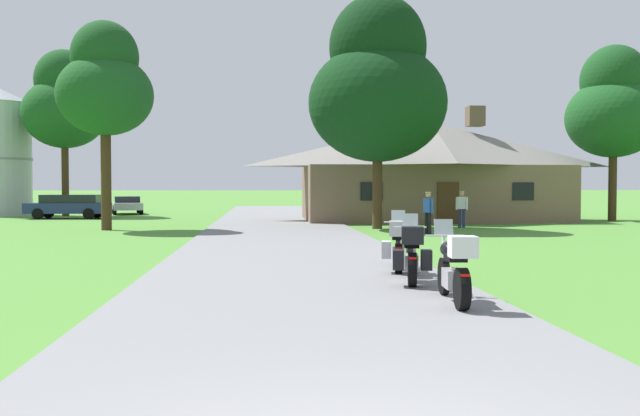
{
  "coord_description": "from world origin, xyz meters",
  "views": [
    {
      "loc": [
        -0.68,
        -4.17,
        1.94
      ],
      "look_at": [
        1.39,
        20.84,
        1.1
      ],
      "focal_mm": 38.12,
      "sensor_mm": 36.0,
      "label": 1
    }
  ],
  "objects_px": {
    "motorcycle_green_farthest_in_row": "(398,246)",
    "bystander_white_shirt_near_lodge": "(462,207)",
    "tree_right_of_lodge": "(614,107)",
    "bystander_blue_shirt_beside_signpost": "(428,210)",
    "parked_navy_suv_far_left": "(69,205)",
    "parked_silver_sedan_far_left": "(127,205)",
    "tree_by_lodge_front": "(378,86)",
    "motorcycle_black_nearest_to_camera": "(454,269)",
    "tree_left_near": "(105,84)",
    "tree_left_far": "(64,104)",
    "motorcycle_black_second_in_row": "(412,255)"
  },
  "relations": [
    {
      "from": "bystander_white_shirt_near_lodge",
      "to": "parked_silver_sedan_far_left",
      "type": "distance_m",
      "value": 24.62
    },
    {
      "from": "tree_left_near",
      "to": "tree_right_of_lodge",
      "type": "bearing_deg",
      "value": 12.31
    },
    {
      "from": "motorcycle_black_second_in_row",
      "to": "tree_right_of_lodge",
      "type": "xyz_separation_m",
      "value": [
        16.22,
        22.92,
        5.62
      ]
    },
    {
      "from": "tree_left_far",
      "to": "tree_left_near",
      "type": "bearing_deg",
      "value": -67.85
    },
    {
      "from": "motorcycle_green_farthest_in_row",
      "to": "parked_navy_suv_far_left",
      "type": "xyz_separation_m",
      "value": [
        -14.27,
        25.84,
        0.17
      ]
    },
    {
      "from": "motorcycle_black_nearest_to_camera",
      "to": "motorcycle_green_farthest_in_row",
      "type": "bearing_deg",
      "value": 95.15
    },
    {
      "from": "motorcycle_black_nearest_to_camera",
      "to": "motorcycle_black_second_in_row",
      "type": "bearing_deg",
      "value": 99.19
    },
    {
      "from": "motorcycle_black_nearest_to_camera",
      "to": "motorcycle_black_second_in_row",
      "type": "relative_size",
      "value": 1.01
    },
    {
      "from": "bystander_white_shirt_near_lodge",
      "to": "tree_left_far",
      "type": "distance_m",
      "value": 26.23
    },
    {
      "from": "tree_left_near",
      "to": "tree_left_far",
      "type": "xyz_separation_m",
      "value": [
        -5.69,
        13.97,
        0.78
      ]
    },
    {
      "from": "bystander_blue_shirt_beside_signpost",
      "to": "tree_right_of_lodge",
      "type": "distance_m",
      "value": 16.42
    },
    {
      "from": "parked_silver_sedan_far_left",
      "to": "tree_by_lodge_front",
      "type": "bearing_deg",
      "value": -63.89
    },
    {
      "from": "bystander_white_shirt_near_lodge",
      "to": "motorcycle_black_nearest_to_camera",
      "type": "bearing_deg",
      "value": -82.69
    },
    {
      "from": "motorcycle_black_second_in_row",
      "to": "parked_navy_suv_far_left",
      "type": "height_order",
      "value": "parked_navy_suv_far_left"
    },
    {
      "from": "tree_left_near",
      "to": "motorcycle_green_farthest_in_row",
      "type": "bearing_deg",
      "value": -57.49
    },
    {
      "from": "bystander_blue_shirt_beside_signpost",
      "to": "parked_silver_sedan_far_left",
      "type": "xyz_separation_m",
      "value": [
        -15.76,
        20.33,
        -0.31
      ]
    },
    {
      "from": "parked_silver_sedan_far_left",
      "to": "tree_right_of_lodge",
      "type": "bearing_deg",
      "value": -35.75
    },
    {
      "from": "motorcycle_black_second_in_row",
      "to": "parked_navy_suv_far_left",
      "type": "relative_size",
      "value": 0.44
    },
    {
      "from": "tree_left_far",
      "to": "tree_by_lodge_front",
      "type": "xyz_separation_m",
      "value": [
        17.56,
        -14.02,
        -0.73
      ]
    },
    {
      "from": "bystander_blue_shirt_beside_signpost",
      "to": "tree_left_far",
      "type": "distance_m",
      "value": 26.58
    },
    {
      "from": "bystander_white_shirt_near_lodge",
      "to": "parked_silver_sedan_far_left",
      "type": "height_order",
      "value": "bystander_white_shirt_near_lodge"
    },
    {
      "from": "tree_left_far",
      "to": "tree_by_lodge_front",
      "type": "relative_size",
      "value": 1.01
    },
    {
      "from": "motorcycle_black_nearest_to_camera",
      "to": "tree_right_of_lodge",
      "type": "distance_m",
      "value": 30.38
    },
    {
      "from": "motorcycle_green_farthest_in_row",
      "to": "bystander_white_shirt_near_lodge",
      "type": "bearing_deg",
      "value": 79.63
    },
    {
      "from": "bystander_white_shirt_near_lodge",
      "to": "tree_right_of_lodge",
      "type": "distance_m",
      "value": 12.54
    },
    {
      "from": "tree_left_near",
      "to": "parked_navy_suv_far_left",
      "type": "xyz_separation_m",
      "value": [
        -4.5,
        10.51,
        -5.52
      ]
    },
    {
      "from": "tree_by_lodge_front",
      "to": "parked_navy_suv_far_left",
      "type": "relative_size",
      "value": 2.23
    },
    {
      "from": "bystander_blue_shirt_beside_signpost",
      "to": "motorcycle_green_farthest_in_row",
      "type": "bearing_deg",
      "value": -46.73
    },
    {
      "from": "tree_by_lodge_front",
      "to": "bystander_white_shirt_near_lodge",
      "type": "bearing_deg",
      "value": 4.43
    },
    {
      "from": "tree_right_of_lodge",
      "to": "parked_navy_suv_far_left",
      "type": "bearing_deg",
      "value": 170.88
    },
    {
      "from": "tree_left_near",
      "to": "tree_by_lodge_front",
      "type": "relative_size",
      "value": 0.87
    },
    {
      "from": "motorcycle_black_second_in_row",
      "to": "tree_by_lodge_front",
      "type": "xyz_separation_m",
      "value": [
        2.23,
        17.23,
        5.73
      ]
    },
    {
      "from": "tree_left_far",
      "to": "bystander_white_shirt_near_lodge",
      "type": "bearing_deg",
      "value": -32.51
    },
    {
      "from": "motorcycle_black_second_in_row",
      "to": "tree_by_lodge_front",
      "type": "height_order",
      "value": "tree_by_lodge_front"
    },
    {
      "from": "motorcycle_black_second_in_row",
      "to": "motorcycle_black_nearest_to_camera",
      "type": "bearing_deg",
      "value": -74.47
    },
    {
      "from": "motorcycle_black_nearest_to_camera",
      "to": "bystander_blue_shirt_beside_signpost",
      "type": "xyz_separation_m",
      "value": [
        3.5,
        15.98,
        0.33
      ]
    },
    {
      "from": "motorcycle_black_nearest_to_camera",
      "to": "motorcycle_green_farthest_in_row",
      "type": "height_order",
      "value": "same"
    },
    {
      "from": "tree_right_of_lodge",
      "to": "motorcycle_black_second_in_row",
      "type": "bearing_deg",
      "value": -125.28
    },
    {
      "from": "tree_right_of_lodge",
      "to": "parked_silver_sedan_far_left",
      "type": "xyz_separation_m",
      "value": [
        -28.29,
        11.13,
        -5.58
      ]
    },
    {
      "from": "motorcycle_black_nearest_to_camera",
      "to": "tree_left_far",
      "type": "bearing_deg",
      "value": 119.24
    },
    {
      "from": "motorcycle_green_farthest_in_row",
      "to": "bystander_blue_shirt_beside_signpost",
      "type": "xyz_separation_m",
      "value": [
        3.55,
        11.77,
        0.34
      ]
    },
    {
      "from": "motorcycle_black_nearest_to_camera",
      "to": "tree_right_of_lodge",
      "type": "xyz_separation_m",
      "value": [
        16.03,
        25.19,
        5.61
      ]
    },
    {
      "from": "motorcycle_black_nearest_to_camera",
      "to": "tree_left_near",
      "type": "xyz_separation_m",
      "value": [
        -9.82,
        19.55,
        5.67
      ]
    },
    {
      "from": "bystander_blue_shirt_beside_signpost",
      "to": "tree_right_of_lodge",
      "type": "height_order",
      "value": "tree_right_of_lodge"
    },
    {
      "from": "parked_navy_suv_far_left",
      "to": "tree_by_lodge_front",
      "type": "bearing_deg",
      "value": -120.8
    },
    {
      "from": "motorcycle_black_nearest_to_camera",
      "to": "tree_left_near",
      "type": "relative_size",
      "value": 0.23
    },
    {
      "from": "motorcycle_green_farthest_in_row",
      "to": "tree_by_lodge_front",
      "type": "relative_size",
      "value": 0.2
    },
    {
      "from": "tree_left_near",
      "to": "bystander_white_shirt_near_lodge",
      "type": "bearing_deg",
      "value": 0.93
    },
    {
      "from": "motorcycle_black_second_in_row",
      "to": "tree_left_far",
      "type": "bearing_deg",
      "value": 126.87
    },
    {
      "from": "tree_right_of_lodge",
      "to": "bystander_blue_shirt_beside_signpost",
      "type": "bearing_deg",
      "value": -143.69
    }
  ]
}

